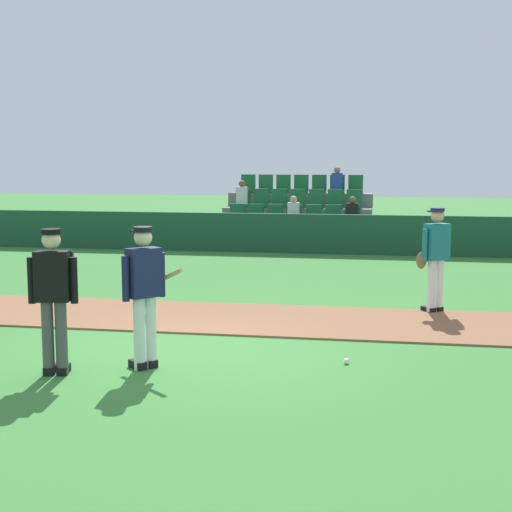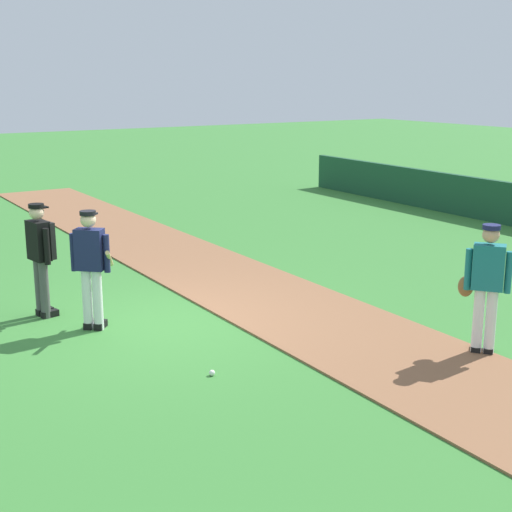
% 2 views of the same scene
% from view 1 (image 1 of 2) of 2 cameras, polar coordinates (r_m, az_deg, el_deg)
% --- Properties ---
extents(ground_plane, '(80.00, 80.00, 0.00)m').
position_cam_1_polar(ground_plane, '(10.23, -5.36, -7.20)').
color(ground_plane, '#387A33').
extents(infield_dirt_path, '(28.00, 2.32, 0.03)m').
position_cam_1_polar(infield_dirt_path, '(12.21, -2.75, -4.68)').
color(infield_dirt_path, brown).
rests_on(infield_dirt_path, ground).
extents(dugout_fence, '(20.00, 0.16, 1.06)m').
position_cam_1_polar(dugout_fence, '(20.39, 2.51, 1.73)').
color(dugout_fence, '#19472D').
rests_on(dugout_fence, ground).
extents(stadium_bleachers, '(4.45, 2.95, 2.30)m').
position_cam_1_polar(stadium_bleachers, '(22.23, 3.16, 2.43)').
color(stadium_bleachers, slate).
rests_on(stadium_bleachers, ground).
extents(batter_navy_jersey, '(0.75, 0.68, 1.76)m').
position_cam_1_polar(batter_navy_jersey, '(9.28, -8.46, -2.66)').
color(batter_navy_jersey, white).
rests_on(batter_navy_jersey, ground).
extents(umpire_home_plate, '(0.58, 0.36, 1.76)m').
position_cam_1_polar(umpire_home_plate, '(9.23, -15.09, -2.69)').
color(umpire_home_plate, '#4C4C4C').
rests_on(umpire_home_plate, ground).
extents(runner_teal_jersey, '(0.60, 0.47, 1.76)m').
position_cam_1_polar(runner_teal_jersey, '(12.81, 13.43, -0.00)').
color(runner_teal_jersey, white).
rests_on(runner_teal_jersey, ground).
extents(baseball, '(0.07, 0.07, 0.07)m').
position_cam_1_polar(baseball, '(9.64, 6.87, -7.92)').
color(baseball, white).
rests_on(baseball, ground).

